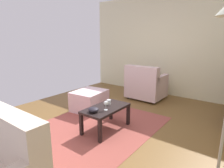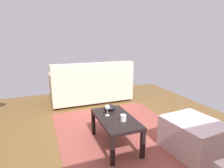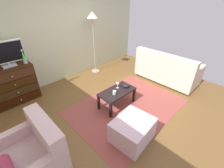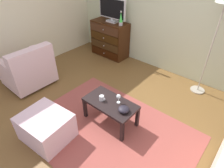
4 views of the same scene
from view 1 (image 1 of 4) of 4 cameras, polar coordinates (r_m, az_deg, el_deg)
ground_plane at (r=3.53m, az=-1.05°, el=-13.27°), size 5.85×4.84×0.05m
wall_plain_left at (r=5.51m, az=16.70°, el=10.74°), size 0.12×4.84×2.68m
area_rug at (r=3.49m, az=-5.78°, el=-13.07°), size 2.60×1.90×0.01m
coffee_table at (r=3.32m, az=-1.79°, el=-7.87°), size 0.86×0.46×0.41m
wine_glass at (r=3.14m, az=-1.84°, el=-5.74°), size 0.07×0.07×0.16m
mug at (r=3.41m, az=-1.01°, el=-5.41°), size 0.11×0.08×0.08m
bowl_decorative at (r=3.10m, az=-5.52°, el=-7.60°), size 0.17×0.17×0.08m
armchair at (r=5.07m, az=9.91°, el=-0.33°), size 0.80×0.88×0.89m
ottoman at (r=4.28m, az=-6.72°, el=-4.88°), size 0.75×0.66×0.43m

